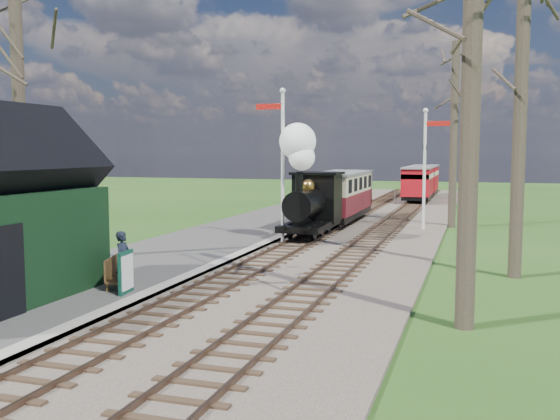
{
  "coord_description": "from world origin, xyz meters",
  "views": [
    {
      "loc": [
        6.7,
        -7.56,
        3.77
      ],
      "look_at": [
        -0.2,
        14.08,
        1.6
      ],
      "focal_mm": 40.0,
      "sensor_mm": 36.0,
      "label": 1
    }
  ],
  "objects_px": {
    "red_carriage_b": "(424,180)",
    "sign_board": "(126,272)",
    "locomotive": "(309,190)",
    "bench": "(116,273)",
    "coach": "(340,194)",
    "person": "(123,260)",
    "red_carriage_a": "(418,183)",
    "semaphore_near": "(281,154)",
    "semaphore_far": "(426,160)"
  },
  "relations": [
    {
      "from": "coach",
      "to": "person",
      "type": "xyz_separation_m",
      "value": [
        -1.99,
        -17.25,
        -0.61
      ]
    },
    {
      "from": "semaphore_near",
      "to": "bench",
      "type": "bearing_deg",
      "value": -99.37
    },
    {
      "from": "semaphore_near",
      "to": "sign_board",
      "type": "height_order",
      "value": "semaphore_near"
    },
    {
      "from": "locomotive",
      "to": "red_carriage_a",
      "type": "distance_m",
      "value": 20.3
    },
    {
      "from": "bench",
      "to": "person",
      "type": "distance_m",
      "value": 0.54
    },
    {
      "from": "sign_board",
      "to": "bench",
      "type": "relative_size",
      "value": 0.74
    },
    {
      "from": "semaphore_far",
      "to": "semaphore_near",
      "type": "bearing_deg",
      "value": -130.6
    },
    {
      "from": "locomotive",
      "to": "red_carriage_b",
      "type": "relative_size",
      "value": 0.95
    },
    {
      "from": "red_carriage_a",
      "to": "sign_board",
      "type": "distance_m",
      "value": 32.04
    },
    {
      "from": "coach",
      "to": "sign_board",
      "type": "relative_size",
      "value": 6.93
    },
    {
      "from": "person",
      "to": "sign_board",
      "type": "bearing_deg",
      "value": -142.69
    },
    {
      "from": "red_carriage_a",
      "to": "person",
      "type": "bearing_deg",
      "value": -98.34
    },
    {
      "from": "semaphore_far",
      "to": "coach",
      "type": "height_order",
      "value": "semaphore_far"
    },
    {
      "from": "semaphore_far",
      "to": "locomotive",
      "type": "bearing_deg",
      "value": -134.46
    },
    {
      "from": "red_carriage_b",
      "to": "sign_board",
      "type": "bearing_deg",
      "value": -96.5
    },
    {
      "from": "semaphore_near",
      "to": "red_carriage_b",
      "type": "xyz_separation_m",
      "value": [
        3.37,
        27.15,
        -2.18
      ]
    },
    {
      "from": "coach",
      "to": "sign_board",
      "type": "xyz_separation_m",
      "value": [
        -1.64,
        -17.69,
        -0.83
      ]
    },
    {
      "from": "red_carriage_b",
      "to": "sign_board",
      "type": "relative_size",
      "value": 4.57
    },
    {
      "from": "bench",
      "to": "person",
      "type": "xyz_separation_m",
      "value": [
        0.35,
        -0.18,
        0.38
      ]
    },
    {
      "from": "semaphore_near",
      "to": "bench",
      "type": "distance_m",
      "value": 10.08
    },
    {
      "from": "locomotive",
      "to": "bench",
      "type": "height_order",
      "value": "locomotive"
    },
    {
      "from": "red_carriage_a",
      "to": "semaphore_near",
      "type": "bearing_deg",
      "value": -98.84
    },
    {
      "from": "semaphore_far",
      "to": "locomotive",
      "type": "height_order",
      "value": "semaphore_far"
    },
    {
      "from": "red_carriage_b",
      "to": "person",
      "type": "height_order",
      "value": "red_carriage_b"
    },
    {
      "from": "semaphore_near",
      "to": "locomotive",
      "type": "relative_size",
      "value": 1.34
    },
    {
      "from": "red_carriage_b",
      "to": "sign_board",
      "type": "height_order",
      "value": "red_carriage_b"
    },
    {
      "from": "semaphore_near",
      "to": "red_carriage_b",
      "type": "bearing_deg",
      "value": 82.93
    },
    {
      "from": "locomotive",
      "to": "sign_board",
      "type": "distance_m",
      "value": 11.82
    },
    {
      "from": "sign_board",
      "to": "bench",
      "type": "distance_m",
      "value": 0.94
    },
    {
      "from": "coach",
      "to": "red_carriage_a",
      "type": "distance_m",
      "value": 14.3
    },
    {
      "from": "locomotive",
      "to": "person",
      "type": "relative_size",
      "value": 3.09
    },
    {
      "from": "sign_board",
      "to": "person",
      "type": "relative_size",
      "value": 0.71
    },
    {
      "from": "red_carriage_b",
      "to": "bench",
      "type": "bearing_deg",
      "value": -97.67
    },
    {
      "from": "semaphore_near",
      "to": "locomotive",
      "type": "bearing_deg",
      "value": 63.68
    },
    {
      "from": "red_carriage_b",
      "to": "bench",
      "type": "distance_m",
      "value": 36.97
    },
    {
      "from": "person",
      "to": "locomotive",
      "type": "bearing_deg",
      "value": -10.8
    },
    {
      "from": "red_carriage_a",
      "to": "locomotive",
      "type": "bearing_deg",
      "value": -97.4
    },
    {
      "from": "semaphore_near",
      "to": "semaphore_far",
      "type": "relative_size",
      "value": 1.09
    },
    {
      "from": "semaphore_near",
      "to": "person",
      "type": "relative_size",
      "value": 4.13
    },
    {
      "from": "bench",
      "to": "person",
      "type": "bearing_deg",
      "value": -27.18
    },
    {
      "from": "semaphore_far",
      "to": "sign_board",
      "type": "relative_size",
      "value": 5.32
    },
    {
      "from": "semaphore_far",
      "to": "coach",
      "type": "relative_size",
      "value": 0.77
    },
    {
      "from": "person",
      "to": "red_carriage_a",
      "type": "bearing_deg",
      "value": -9.12
    },
    {
      "from": "semaphore_near",
      "to": "bench",
      "type": "relative_size",
      "value": 4.3
    },
    {
      "from": "sign_board",
      "to": "coach",
      "type": "bearing_deg",
      "value": 84.7
    },
    {
      "from": "red_carriage_a",
      "to": "red_carriage_b",
      "type": "bearing_deg",
      "value": 90.0
    },
    {
      "from": "semaphore_near",
      "to": "person",
      "type": "distance_m",
      "value": 10.09
    },
    {
      "from": "red_carriage_a",
      "to": "bench",
      "type": "relative_size",
      "value": 3.39
    },
    {
      "from": "red_carriage_b",
      "to": "person",
      "type": "xyz_separation_m",
      "value": [
        -4.59,
        -36.81,
        -0.49
      ]
    },
    {
      "from": "locomotive",
      "to": "red_carriage_b",
      "type": "height_order",
      "value": "locomotive"
    }
  ]
}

